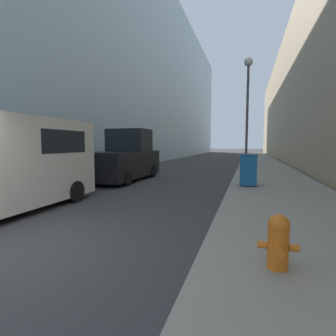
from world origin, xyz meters
TOP-DOWN VIEW (x-y plane):
  - sidewalk_right at (4.99, 18.00)m, footprint 3.54×60.00m
  - building_left_glass at (-10.26, 26.00)m, footprint 12.00×60.00m
  - fire_hydrant at (4.29, 0.66)m, footprint 0.50×0.39m
  - trash_bin at (3.91, 7.60)m, footprint 0.63×0.71m
  - lamppost at (3.78, 10.99)m, footprint 0.44×0.44m
  - white_van at (-1.90, 2.24)m, footprint 1.93×5.08m
  - pickup_truck at (-1.90, 8.64)m, footprint 2.19×4.90m

SIDE VIEW (x-z plane):
  - sidewalk_right at x=4.99m, z-range 0.00..0.14m
  - fire_hydrant at x=4.29m, z-range 0.16..0.86m
  - trash_bin at x=3.91m, z-range 0.16..1.36m
  - pickup_truck at x=-1.90m, z-range -0.23..2.25m
  - white_van at x=-1.90m, z-range 0.12..2.54m
  - lamppost at x=3.78m, z-range 1.12..6.95m
  - building_left_glass at x=-10.26m, z-range 0.00..18.25m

